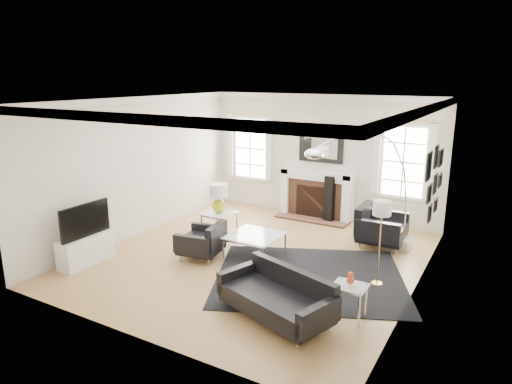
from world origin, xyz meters
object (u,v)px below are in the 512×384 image
Objects in this scene: gourd_lamp at (219,196)px; coffee_table at (255,237)px; sofa at (279,298)px; arc_floor_lamp at (361,185)px; armchair_right at (379,228)px; armchair_left at (204,242)px; fireplace at (316,195)px.

coffee_table is at bearing -12.93° from gourd_lamp.
sofa is 3.04m from arc_floor_lamp.
sofa is at bearing -51.59° from coffee_table.
armchair_left is at bearing -140.02° from armchair_right.
coffee_table is at bearing 128.41° from sofa.
armchair_left is at bearing -104.29° from fireplace.
fireplace reaches higher than armchair_left.
armchair_right is (1.75, -1.09, -0.18)m from fireplace.
armchair_left is (-0.83, -3.25, -0.24)m from fireplace.
gourd_lamp is at bearing -159.59° from arc_floor_lamp.
fireplace is 1.87× the size of armchair_left.
arc_floor_lamp is at bearing -46.59° from fireplace.
armchair_right is at bearing 42.20° from coffee_table.
armchair_left is 0.93m from coffee_table.
coffee_table is (-1.81, -1.64, 0.01)m from armchair_right.
armchair_left reaches higher than sofa.
armchair_right is (2.58, 2.16, 0.06)m from armchair_left.
armchair_right is 2.44m from coffee_table.
sofa reaches higher than coffee_table.
gourd_lamp is 0.24× the size of arc_floor_lamp.
sofa is 2.45m from armchair_left.
gourd_lamp is at bearing 139.75° from sofa.
fireplace is at bearing 68.70° from gourd_lamp.
fireplace reaches higher than sofa.
fireplace is at bearing 148.07° from armchair_right.
arc_floor_lamp is at bearing 86.05° from sofa.
armchair_left is 0.38× the size of arc_floor_lamp.
armchair_left is (-2.14, 1.21, 0.01)m from sofa.
armchair_right is at bearing 27.63° from gourd_lamp.
fireplace is 0.72× the size of arc_floor_lamp.
armchair_right is at bearing -31.93° from fireplace.
arc_floor_lamp is (-0.24, -0.50, 0.93)m from armchair_right.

